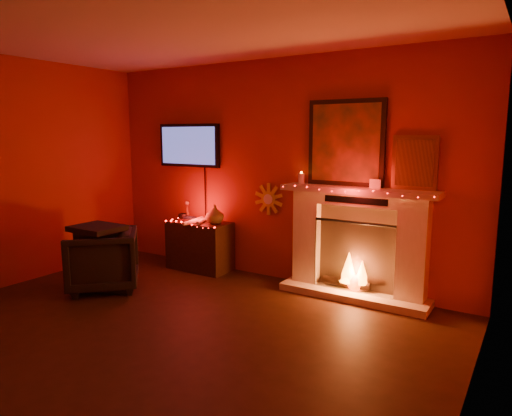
{
  "coord_description": "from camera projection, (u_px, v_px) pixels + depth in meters",
  "views": [
    {
      "loc": [
        2.82,
        -2.37,
        1.79
      ],
      "look_at": [
        0.25,
        1.7,
        1.02
      ],
      "focal_mm": 32.0,
      "sensor_mm": 36.0,
      "label": 1
    }
  ],
  "objects": [
    {
      "name": "room",
      "position": [
        112.0,
        193.0,
        3.54
      ],
      "size": [
        5.0,
        5.0,
        5.0
      ],
      "color": "black",
      "rests_on": "ground"
    },
    {
      "name": "fireplace",
      "position": [
        357.0,
        233.0,
        5.03
      ],
      "size": [
        1.72,
        0.4,
        2.18
      ],
      "color": "beige",
      "rests_on": "floor"
    },
    {
      "name": "tv",
      "position": [
        189.0,
        146.0,
        6.22
      ],
      "size": [
        1.0,
        0.07,
        1.24
      ],
      "color": "black",
      "rests_on": "room"
    },
    {
      "name": "sunburst_clock",
      "position": [
        269.0,
        199.0,
        5.69
      ],
      "size": [
        0.4,
        0.03,
        0.4
      ],
      "color": "gold",
      "rests_on": "room"
    },
    {
      "name": "console_table",
      "position": [
        200.0,
        243.0,
        6.1
      ],
      "size": [
        0.85,
        0.53,
        0.9
      ],
      "color": "black",
      "rests_on": "floor"
    },
    {
      "name": "armchair",
      "position": [
        103.0,
        260.0,
        5.32
      ],
      "size": [
        1.08,
        1.08,
        0.71
      ],
      "primitive_type": "imported",
      "rotation": [
        0.0,
        0.0,
        -0.79
      ],
      "color": "black",
      "rests_on": "floor"
    }
  ]
}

